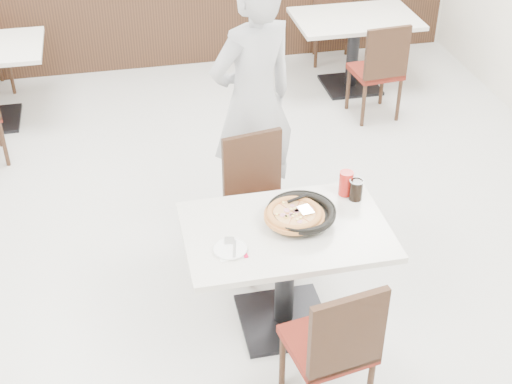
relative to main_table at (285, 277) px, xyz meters
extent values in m
plane|color=#AAA9A5|center=(-0.12, 0.60, -0.38)|extent=(7.00, 7.00, 0.00)
cube|color=black|center=(-0.12, 4.08, 0.18)|extent=(5.90, 0.03, 1.10)
cylinder|color=black|center=(0.12, 0.05, 0.39)|extent=(0.11, 0.11, 0.04)
cylinder|color=black|center=(0.10, 0.05, 0.42)|extent=(0.37, 0.37, 0.01)
cylinder|color=#BC8149|center=(0.06, 0.03, 0.44)|extent=(0.36, 0.36, 0.02)
cube|color=white|center=(0.12, 0.04, 0.47)|extent=(0.09, 0.11, 0.00)
cube|color=white|center=(-0.36, -0.14, 0.38)|extent=(0.16, 0.16, 0.00)
cylinder|color=white|center=(-0.36, -0.13, 0.38)|extent=(0.19, 0.19, 0.01)
cube|color=white|center=(-0.33, -0.14, 0.39)|extent=(0.05, 0.16, 0.00)
cylinder|color=black|center=(0.49, 0.20, 0.44)|extent=(0.08, 0.08, 0.13)
cylinder|color=red|center=(0.45, 0.27, 0.45)|extent=(0.09, 0.09, 0.16)
imported|color=#A6A7AB|center=(0.06, 1.21, 0.58)|extent=(0.82, 0.69, 1.91)
camera|label=1|loc=(-0.87, -3.20, 2.91)|focal=50.00mm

